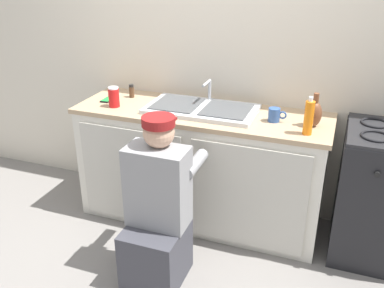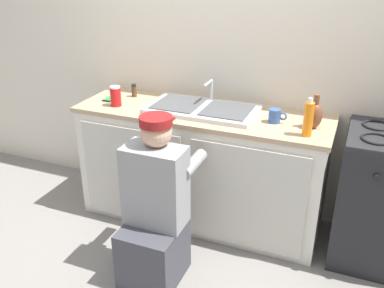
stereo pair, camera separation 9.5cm
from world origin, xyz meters
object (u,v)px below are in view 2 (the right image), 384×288
at_px(soda_cup_red, 116,96).
at_px(vase_decorative, 315,115).
at_px(plumber_person, 155,215).
at_px(coffee_mug, 275,116).
at_px(sink_double_basin, 202,108).
at_px(spice_bottle_pepper, 134,91).
at_px(cell_phone, 111,99).
at_px(soap_bottle_orange, 308,119).

bearing_deg(soda_cup_red, vase_decorative, 4.50).
height_order(plumber_person, coffee_mug, plumber_person).
relative_size(sink_double_basin, vase_decorative, 3.48).
bearing_deg(sink_double_basin, spice_bottle_pepper, 170.27).
bearing_deg(plumber_person, cell_phone, 135.51).
height_order(cell_phone, coffee_mug, coffee_mug).
xyz_separation_m(sink_double_basin, vase_decorative, (0.80, -0.03, 0.07)).
relative_size(coffee_mug, vase_decorative, 0.55).
relative_size(spice_bottle_pepper, soda_cup_red, 0.69).
bearing_deg(soda_cup_red, plumber_person, -44.73).
relative_size(plumber_person, coffee_mug, 8.76).
xyz_separation_m(soap_bottle_orange, soda_cup_red, (-1.42, 0.04, -0.04)).
xyz_separation_m(sink_double_basin, spice_bottle_pepper, (-0.63, 0.11, 0.03)).
bearing_deg(soap_bottle_orange, coffee_mug, 147.78).
xyz_separation_m(sink_double_basin, coffee_mug, (0.54, -0.03, 0.03)).
bearing_deg(vase_decorative, plumber_person, -138.82).
xyz_separation_m(spice_bottle_pepper, coffee_mug, (1.17, -0.14, -0.00)).
relative_size(plumber_person, soap_bottle_orange, 4.42).
xyz_separation_m(plumber_person, coffee_mug, (0.57, 0.72, 0.50)).
height_order(spice_bottle_pepper, coffee_mug, spice_bottle_pepper).
relative_size(spice_bottle_pepper, coffee_mug, 0.83).
distance_m(coffee_mug, vase_decorative, 0.26).
bearing_deg(cell_phone, plumber_person, -44.49).
relative_size(cell_phone, spice_bottle_pepper, 1.33).
bearing_deg(soap_bottle_orange, spice_bottle_pepper, 168.52).
bearing_deg(vase_decorative, sink_double_basin, 178.18).
distance_m(soap_bottle_orange, spice_bottle_pepper, 1.43).
bearing_deg(soda_cup_red, coffee_mug, 5.38).
height_order(plumber_person, soap_bottle_orange, soap_bottle_orange).
height_order(coffee_mug, vase_decorative, vase_decorative).
bearing_deg(vase_decorative, coffee_mug, -179.52).
distance_m(plumber_person, spice_bottle_pepper, 1.16).
bearing_deg(coffee_mug, vase_decorative, 0.48).
distance_m(cell_phone, coffee_mug, 1.31).
distance_m(soap_bottle_orange, vase_decorative, 0.16).
distance_m(spice_bottle_pepper, soda_cup_red, 0.25).
bearing_deg(plumber_person, coffee_mug, 51.77).
bearing_deg(soap_bottle_orange, plumber_person, -144.66).
bearing_deg(sink_double_basin, coffee_mug, -2.92).
distance_m(soap_bottle_orange, soda_cup_red, 1.42).
bearing_deg(cell_phone, soda_cup_red, -43.31).
relative_size(cell_phone, soda_cup_red, 0.92).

